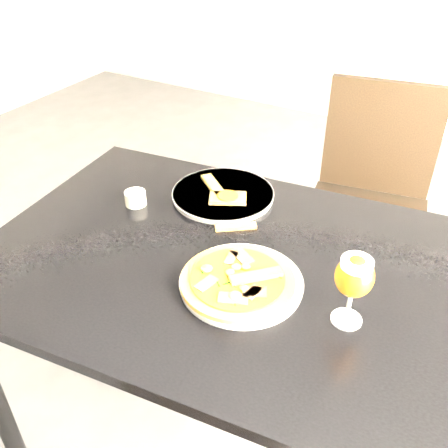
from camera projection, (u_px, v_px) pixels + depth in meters
The scene contains 9 objects.
dining_table at pixel (232, 288), 1.23m from camera, with size 1.27×0.92×0.75m.
chair_far at pixel (368, 202), 1.84m from camera, with size 0.49×0.49×0.92m.
plate_main at pixel (241, 283), 1.10m from camera, with size 0.27×0.27×0.01m, color silver.
pizza at pixel (238, 280), 1.08m from camera, with size 0.25×0.25×0.03m.
plate_second at pixel (223, 194), 1.41m from camera, with size 0.28×0.28×0.02m, color silver.
crust_scraps at pixel (223, 193), 1.39m from camera, with size 0.19×0.14×0.01m.
loose_crust at pixel (236, 227), 1.28m from camera, with size 0.11×0.02×0.01m, color #A15C26.
sauce_cup at pixel (135, 197), 1.37m from camera, with size 0.06×0.06×0.04m.
beer_glass at pixel (354, 277), 0.95m from camera, with size 0.08×0.08×0.16m.
Camera 1 is at (0.78, -0.53, 1.49)m, focal length 40.00 mm.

